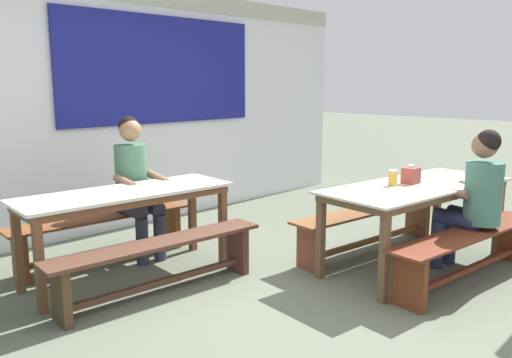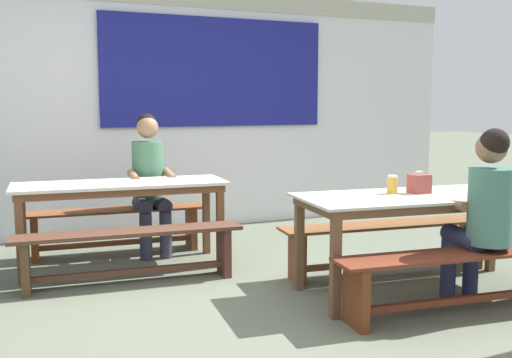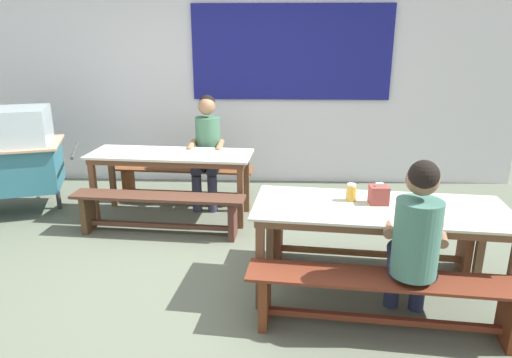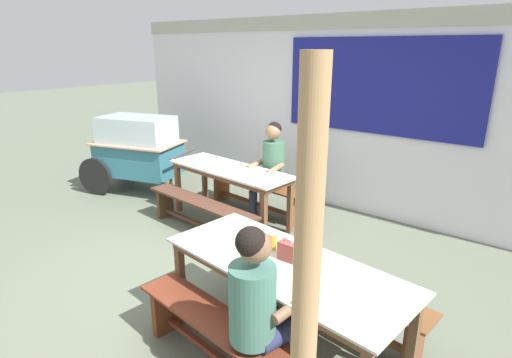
{
  "view_description": "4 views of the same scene",
  "coord_description": "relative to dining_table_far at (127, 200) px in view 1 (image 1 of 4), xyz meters",
  "views": [
    {
      "loc": [
        -2.8,
        -2.39,
        1.6
      ],
      "look_at": [
        0.23,
        0.62,
        0.8
      ],
      "focal_mm": 36.39,
      "sensor_mm": 36.0,
      "label": 1
    },
    {
      "loc": [
        -1.55,
        -3.74,
        1.39
      ],
      "look_at": [
        0.44,
        0.86,
        0.75
      ],
      "focal_mm": 41.84,
      "sensor_mm": 36.0,
      "label": 2
    },
    {
      "loc": [
        0.49,
        -3.5,
        1.94
      ],
      "look_at": [
        0.33,
        0.37,
        0.73
      ],
      "focal_mm": 32.12,
      "sensor_mm": 36.0,
      "label": 3
    },
    {
      "loc": [
        2.76,
        -2.48,
        2.22
      ],
      "look_at": [
        0.11,
        0.86,
        0.84
      ],
      "focal_mm": 28.83,
      "sensor_mm": 36.0,
      "label": 4
    }
  ],
  "objects": [
    {
      "name": "bench_near_back",
      "position": [
        1.97,
        -1.05,
        -0.37
      ],
      "size": [
        1.86,
        0.49,
        0.42
      ],
      "color": "brown",
      "rests_on": "ground_plane"
    },
    {
      "name": "bench_far_front",
      "position": [
        -0.04,
        -0.5,
        -0.36
      ],
      "size": [
        1.77,
        0.4,
        0.42
      ],
      "color": "#503124",
      "rests_on": "ground_plane"
    },
    {
      "name": "tissue_box",
      "position": [
        1.91,
        -1.48,
        0.15
      ],
      "size": [
        0.14,
        0.12,
        0.16
      ],
      "color": "#9B413B",
      "rests_on": "dining_table_near"
    },
    {
      "name": "dining_table_near",
      "position": [
        1.92,
        -1.55,
        0.01
      ],
      "size": [
        1.94,
        0.94,
        0.73
      ],
      "color": "beige",
      "rests_on": "ground_plane"
    },
    {
      "name": "ground_plane",
      "position": [
        0.63,
        -1.26,
        -0.65
      ],
      "size": [
        40.0,
        40.0,
        0.0
      ],
      "primitive_type": "plane",
      "color": "#606855"
    },
    {
      "name": "dining_table_far",
      "position": [
        0.0,
        0.0,
        0.0
      ],
      "size": [
        1.79,
        0.73,
        0.73
      ],
      "color": "silver",
      "rests_on": "ground_plane"
    },
    {
      "name": "person_near_front",
      "position": [
        2.05,
        -1.99,
        0.04
      ],
      "size": [
        0.46,
        0.56,
        1.23
      ],
      "color": "navy",
      "rests_on": "ground_plane"
    },
    {
      "name": "backdrop_wall",
      "position": [
        0.65,
        1.41,
        0.73
      ],
      "size": [
        7.41,
        0.23,
        2.63
      ],
      "color": "silver",
      "rests_on": "ground_plane"
    },
    {
      "name": "bench_near_front",
      "position": [
        1.86,
        -2.05,
        -0.37
      ],
      "size": [
        1.86,
        0.49,
        0.42
      ],
      "color": "maroon",
      "rests_on": "ground_plane"
    },
    {
      "name": "condiment_jar",
      "position": [
        1.71,
        -1.42,
        0.15
      ],
      "size": [
        0.08,
        0.08,
        0.13
      ],
      "color": "gold",
      "rests_on": "dining_table_near"
    },
    {
      "name": "person_center_facing",
      "position": [
        0.34,
        0.41,
        0.07
      ],
      "size": [
        0.41,
        0.51,
        1.3
      ],
      "color": "#313348",
      "rests_on": "ground_plane"
    },
    {
      "name": "bench_far_back",
      "position": [
        0.04,
        0.5,
        -0.38
      ],
      "size": [
        1.68,
        0.44,
        0.42
      ],
      "color": "brown",
      "rests_on": "ground_plane"
    }
  ]
}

